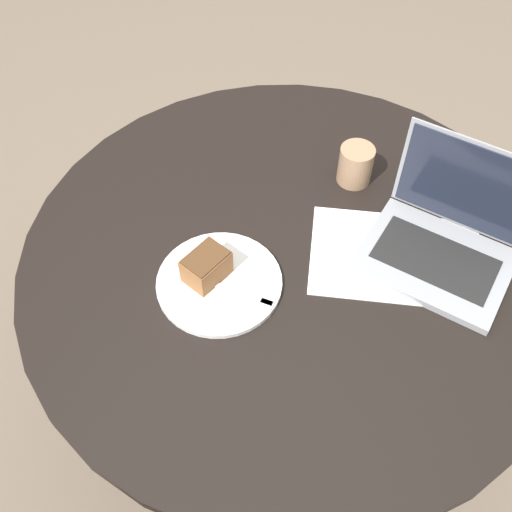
% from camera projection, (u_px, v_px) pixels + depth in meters
% --- Properties ---
extents(ground_plane, '(12.00, 12.00, 0.00)m').
position_uv_depth(ground_plane, '(280.00, 394.00, 1.94)').
color(ground_plane, '#6B5B4C').
extents(dining_table, '(1.21, 1.21, 0.75)m').
position_uv_depth(dining_table, '(288.00, 287.00, 1.45)').
color(dining_table, black).
rests_on(dining_table, ground_plane).
extents(paper_document, '(0.39, 0.27, 0.00)m').
position_uv_depth(paper_document, '(396.00, 255.00, 1.33)').
color(paper_document, white).
rests_on(paper_document, dining_table).
extents(plate, '(0.27, 0.27, 0.01)m').
position_uv_depth(plate, '(219.00, 283.00, 1.28)').
color(plate, white).
rests_on(plate, dining_table).
extents(cake_slice, '(0.11, 0.12, 0.07)m').
position_uv_depth(cake_slice, '(206.00, 266.00, 1.26)').
color(cake_slice, brown).
rests_on(cake_slice, plate).
extents(fork, '(0.17, 0.07, 0.00)m').
position_uv_depth(fork, '(243.00, 294.00, 1.25)').
color(fork, silver).
rests_on(fork, plate).
extents(coffee_glass, '(0.08, 0.08, 0.10)m').
position_uv_depth(coffee_glass, '(355.00, 165.00, 1.44)').
color(coffee_glass, '#997556').
rests_on(coffee_glass, dining_table).
extents(laptop, '(0.39, 0.36, 0.25)m').
position_uv_depth(laptop, '(444.00, 241.00, 1.30)').
color(laptop, gray).
rests_on(laptop, dining_table).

